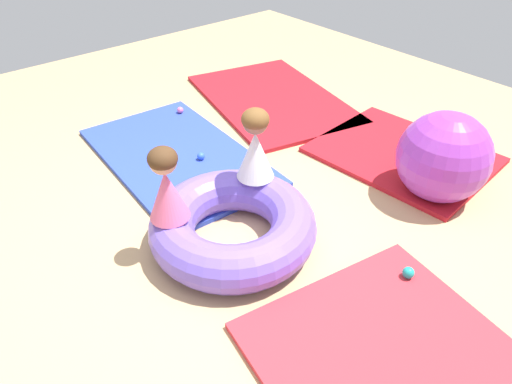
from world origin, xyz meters
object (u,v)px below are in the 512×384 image
Objects in this scene: child_in_pink at (166,185)px; play_ball_teal at (408,273)px; child_in_white at (255,145)px; play_ball_pink at (180,110)px; play_ball_green at (431,146)px; play_ball_blue at (201,156)px; exercise_ball_large at (443,157)px; inflatable_cushion at (233,225)px.

play_ball_teal is (1.15, 0.95, -0.47)m from child_in_pink.
child_in_white is 1.74m from play_ball_pink.
child_in_white is 1.04× the size of child_in_pink.
play_ball_blue is (-1.17, -1.61, -0.01)m from play_ball_green.
child_in_white is 1.77m from play_ball_green.
play_ball_teal is 0.11× the size of exercise_ball_large.
inflatable_cushion is 1.14m from play_ball_teal.
play_ball_pink is at bearing 157.73° from inflatable_cushion.
play_ball_blue reaches higher than play_ball_pink.
inflatable_cushion is 17.80× the size of play_ball_pink.
inflatable_cushion is at bearing -22.71° from play_ball_blue.
child_in_white reaches higher than child_in_pink.
play_ball_teal reaches higher than play_ball_pink.
child_in_white reaches higher than play_ball_pink.
child_in_pink reaches higher than exercise_ball_large.
child_in_white reaches higher than play_ball_blue.
exercise_ball_large is (2.37, 0.78, 0.27)m from play_ball_pink.
play_ball_blue is (-0.77, 0.75, -0.47)m from child_in_pink.
inflatable_cushion is 1.63× the size of exercise_ball_large.
play_ball_teal is 1.94m from play_ball_blue.
play_ball_green is (0.21, 2.01, -0.07)m from inflatable_cushion.
child_in_white is at bearing -103.26° from play_ball_green.
play_ball_pink is at bearing 177.10° from play_ball_teal.
inflatable_cushion is 1.95m from play_ball_pink.
child_in_pink is 1.56m from play_ball_teal.
inflatable_cushion is 1.04m from play_ball_blue.
exercise_ball_large is at bearing 113.77° from play_ball_teal.
child_in_pink reaches higher than play_ball_green.
play_ball_green reaches higher than play_ball_teal.
child_in_white reaches higher than exercise_ball_large.
play_ball_teal is 1.04m from exercise_ball_large.
exercise_ball_large is at bearing -53.90° from play_ball_green.
child_in_pink is 2.01m from play_ball_pink.
child_in_white is at bearing -122.52° from exercise_ball_large.
play_ball_green is at bearing 118.39° from play_ball_teal.
play_ball_green is 1.14× the size of play_ball_teal.
child_in_white is at bearing -13.55° from play_ball_pink.
play_ball_pink is at bearing -147.77° from play_ball_green.
play_ball_blue is at bearing -112.44° from child_in_pink.
exercise_ball_large reaches higher than play_ball_teal.
child_in_pink is (-0.18, -0.35, 0.39)m from inflatable_cushion.
child_in_white is at bearing -158.43° from child_in_pink.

